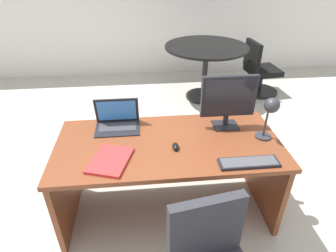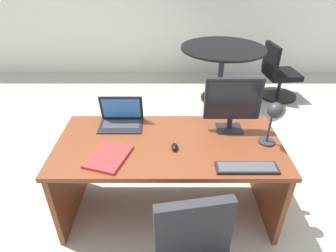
{
  "view_description": "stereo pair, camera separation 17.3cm",
  "coord_description": "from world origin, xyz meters",
  "views": [
    {
      "loc": [
        -0.18,
        -1.73,
        1.95
      ],
      "look_at": [
        0.0,
        0.04,
        0.85
      ],
      "focal_mm": 30.23,
      "sensor_mm": 36.0,
      "label": 1
    },
    {
      "loc": [
        -0.01,
        -1.74,
        1.95
      ],
      "look_at": [
        0.0,
        0.04,
        0.85
      ],
      "focal_mm": 30.23,
      "sensor_mm": 36.0,
      "label": 2
    }
  ],
  "objects": [
    {
      "name": "book",
      "position": [
        -0.42,
        -0.18,
        0.74
      ],
      "size": [
        0.33,
        0.38,
        0.02
      ],
      "color": "red",
      "rests_on": "desk"
    },
    {
      "name": "laptop",
      "position": [
        -0.39,
        0.28,
        0.8
      ],
      "size": [
        0.35,
        0.24,
        0.23
      ],
      "color": "black",
      "rests_on": "desk"
    },
    {
      "name": "mouse",
      "position": [
        0.04,
        -0.08,
        0.75
      ],
      "size": [
        0.05,
        0.09,
        0.04
      ],
      "color": "black",
      "rests_on": "desk"
    },
    {
      "name": "desk",
      "position": [
        0.0,
        0.05,
        0.52
      ],
      "size": [
        1.68,
        0.8,
        0.73
      ],
      "color": "brown",
      "rests_on": "ground"
    },
    {
      "name": "desk_lamp",
      "position": [
        0.73,
        -0.03,
        0.98
      ],
      "size": [
        0.12,
        0.14,
        0.35
      ],
      "color": "#2D2D33",
      "rests_on": "desk"
    },
    {
      "name": "keyboard",
      "position": [
        0.51,
        -0.3,
        0.74
      ],
      "size": [
        0.41,
        0.12,
        0.02
      ],
      "color": "black",
      "rests_on": "desk"
    },
    {
      "name": "meeting_table",
      "position": [
        0.77,
        2.21,
        0.61
      ],
      "size": [
        1.2,
        1.2,
        0.81
      ],
      "color": "black",
      "rests_on": "ground"
    },
    {
      "name": "ground",
      "position": [
        0.0,
        1.5,
        0.0
      ],
      "size": [
        12.0,
        12.0,
        0.0
      ],
      "primitive_type": "plane",
      "color": "#B7B2A3"
    },
    {
      "name": "monitor",
      "position": [
        0.49,
        0.19,
        0.98
      ],
      "size": [
        0.43,
        0.16,
        0.44
      ],
      "color": "black",
      "rests_on": "desk"
    },
    {
      "name": "meeting_chair_near",
      "position": [
        1.66,
        2.3,
        0.33
      ],
      "size": [
        0.56,
        0.56,
        0.83
      ],
      "color": "black",
      "rests_on": "ground"
    }
  ]
}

